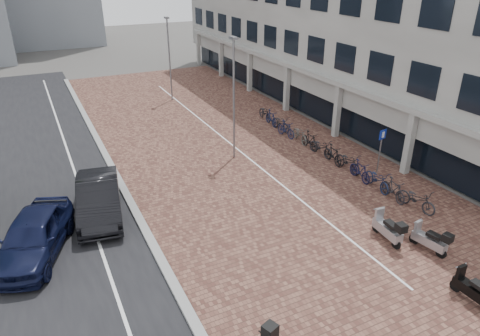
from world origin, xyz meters
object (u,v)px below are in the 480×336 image
at_px(scooter_front, 388,228).
at_px(parking_sign, 381,144).
at_px(car_navy, 33,236).
at_px(car_dark, 99,198).
at_px(scooter_back, 430,239).
at_px(scooter_mid, 474,289).

relative_size(scooter_front, parking_sign, 0.71).
relative_size(car_navy, car_dark, 0.98).
xyz_separation_m(scooter_front, parking_sign, (4.00, 4.93, 1.05)).
xyz_separation_m(scooter_front, scooter_back, (0.96, -1.25, -0.04)).
distance_m(car_dark, scooter_back, 13.81).
bearing_deg(car_navy, scooter_front, -0.53).
bearing_deg(scooter_mid, parking_sign, 65.13).
relative_size(car_dark, scooter_mid, 3.08).
bearing_deg(scooter_back, scooter_front, 117.15).
relative_size(car_navy, scooter_back, 3.07).
bearing_deg(scooter_front, scooter_mid, -84.58).
distance_m(scooter_back, parking_sign, 6.98).
xyz_separation_m(car_navy, scooter_front, (12.75, -5.23, -0.25)).
distance_m(car_navy, car_dark, 3.35).
distance_m(scooter_mid, scooter_back, 2.86).
relative_size(scooter_front, scooter_back, 1.08).
height_order(scooter_mid, scooter_back, scooter_mid).
distance_m(car_navy, scooter_back, 15.17).
bearing_deg(car_navy, scooter_back, -3.54).
xyz_separation_m(scooter_mid, parking_sign, (4.00, 8.88, 1.09)).
bearing_deg(scooter_front, parking_sign, 56.39).
height_order(car_dark, scooter_mid, car_dark).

